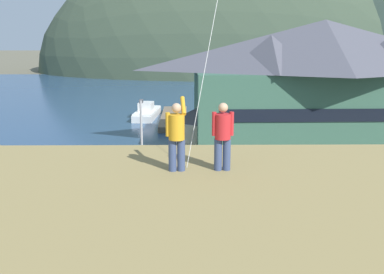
# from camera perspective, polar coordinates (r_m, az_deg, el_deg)

# --- Properties ---
(ground_plane) EXTENTS (600.00, 600.00, 0.00)m
(ground_plane) POSITION_cam_1_polar(r_m,az_deg,el_deg) (21.63, -3.65, -15.88)
(ground_plane) COLOR #66604C
(parking_lot_pad) EXTENTS (40.00, 20.00, 0.10)m
(parking_lot_pad) POSITION_cam_1_polar(r_m,az_deg,el_deg) (26.09, -3.09, -10.43)
(parking_lot_pad) COLOR gray
(parking_lot_pad) RESTS_ON ground
(bay_water) EXTENTS (360.00, 84.00, 0.03)m
(bay_water) POSITION_cam_1_polar(r_m,az_deg,el_deg) (79.57, -1.44, 5.70)
(bay_water) COLOR navy
(bay_water) RESTS_ON ground
(far_hill_west_ridge) EXTENTS (131.08, 68.85, 78.62)m
(far_hill_west_ridge) POSITION_cam_1_polar(r_m,az_deg,el_deg) (135.54, 8.27, 8.72)
(far_hill_west_ridge) COLOR #3D4C38
(far_hill_west_ridge) RESTS_ON ground
(far_hill_east_peak) EXTENTS (100.29, 64.64, 88.91)m
(far_hill_east_peak) POSITION_cam_1_polar(r_m,az_deg,el_deg) (146.08, 23.03, 8.13)
(far_hill_east_peak) COLOR #2D3D33
(far_hill_east_peak) RESTS_ON ground
(harbor_lodge) EXTENTS (25.23, 11.60, 11.96)m
(harbor_lodge) POSITION_cam_1_polar(r_m,az_deg,el_deg) (42.23, 16.90, 7.08)
(harbor_lodge) COLOR #38604C
(harbor_lodge) RESTS_ON ground
(storage_shed_near_lot) EXTENTS (7.07, 6.68, 4.92)m
(storage_shed_near_lot) POSITION_cam_1_polar(r_m,az_deg,el_deg) (25.79, -23.94, -5.91)
(storage_shed_near_lot) COLOR #474C56
(storage_shed_near_lot) RESTS_ON ground
(storage_shed_waterside) EXTENTS (5.16, 5.07, 4.20)m
(storage_shed_waterside) POSITION_cam_1_polar(r_m,az_deg,el_deg) (40.16, 1.18, 1.29)
(storage_shed_waterside) COLOR beige
(storage_shed_waterside) RESTS_ON ground
(wharf_dock) EXTENTS (3.20, 14.37, 0.70)m
(wharf_dock) POSITION_cam_1_polar(r_m,az_deg,el_deg) (54.44, -2.40, 2.51)
(wharf_dock) COLOR #70604C
(wharf_dock) RESTS_ON ground
(moored_boat_wharfside) EXTENTS (3.20, 8.03, 2.16)m
(moored_boat_wharfside) POSITION_cam_1_polar(r_m,az_deg,el_deg) (56.62, -6.01, 3.25)
(moored_boat_wharfside) COLOR silver
(moored_boat_wharfside) RESTS_ON ground
(moored_boat_outer_mooring) EXTENTS (2.61, 6.42, 2.16)m
(moored_boat_outer_mooring) POSITION_cam_1_polar(r_m,az_deg,el_deg) (51.75, 1.19, 2.37)
(moored_boat_outer_mooring) COLOR silver
(moored_boat_outer_mooring) RESTS_ON ground
(parked_car_corner_spot) EXTENTS (4.31, 2.27, 1.82)m
(parked_car_corner_spot) POSITION_cam_1_polar(r_m,az_deg,el_deg) (23.24, 22.76, -11.86)
(parked_car_corner_spot) COLOR #9EA3A8
(parked_car_corner_spot) RESTS_ON parking_lot_pad
(parked_car_mid_row_far) EXTENTS (4.33, 2.32, 1.82)m
(parked_car_mid_row_far) POSITION_cam_1_polar(r_m,az_deg,el_deg) (27.73, -6.98, -6.78)
(parked_car_mid_row_far) COLOR #B28923
(parked_car_mid_row_far) RESTS_ON parking_lot_pad
(parked_car_back_row_left) EXTENTS (4.29, 2.24, 1.82)m
(parked_car_back_row_left) POSITION_cam_1_polar(r_m,az_deg,el_deg) (27.15, 15.93, -7.66)
(parked_car_back_row_left) COLOR navy
(parked_car_back_row_left) RESTS_ON parking_lot_pad
(parking_light_pole) EXTENTS (0.24, 0.78, 6.09)m
(parking_light_pole) POSITION_cam_1_polar(r_m,az_deg,el_deg) (30.38, -6.69, 0.14)
(parking_light_pole) COLOR #ADADB2
(parking_light_pole) RESTS_ON parking_lot_pad
(person_kite_flyer) EXTENTS (0.52, 0.68, 1.86)m
(person_kite_flyer) POSITION_cam_1_polar(r_m,az_deg,el_deg) (10.75, -2.06, 0.36)
(person_kite_flyer) COLOR #384770
(person_kite_flyer) RESTS_ON grassy_hill_foreground
(person_companion) EXTENTS (0.55, 0.40, 1.74)m
(person_companion) POSITION_cam_1_polar(r_m,az_deg,el_deg) (10.83, 4.09, 0.34)
(person_companion) COLOR #384770
(person_companion) RESTS_ON grassy_hill_foreground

